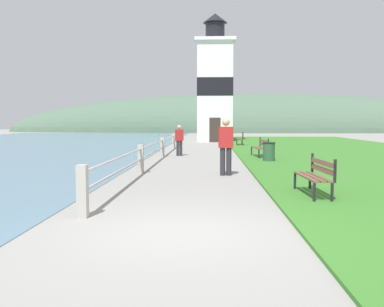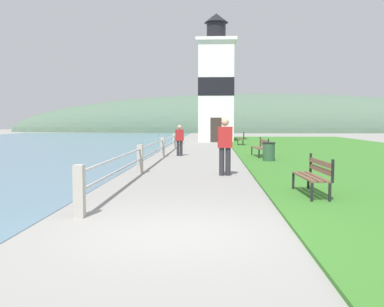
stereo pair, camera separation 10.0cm
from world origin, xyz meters
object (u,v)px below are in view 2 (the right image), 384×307
park_bench_near (314,174)px  trash_bin (269,152)px  person_strolling (180,139)px  park_bench_far (242,138)px  park_bench_midway (261,146)px  lighthouse (216,86)px  person_by_railing (225,145)px

park_bench_near → trash_bin: 8.28m
person_strolling → trash_bin: (3.99, -3.13, -0.41)m
park_bench_far → park_bench_midway: bearing=94.4°
park_bench_far → person_strolling: size_ratio=1.08×
park_bench_far → lighthouse: bearing=-70.5°
park_bench_near → lighthouse: (-1.98, 26.58, 4.16)m
person_by_railing → trash_bin: 4.92m
park_bench_midway → trash_bin: size_ratio=2.35×
park_bench_near → person_by_railing: bearing=-66.0°
lighthouse → trash_bin: size_ratio=12.67×
park_bench_far → lighthouse: size_ratio=0.16×
park_bench_midway → trash_bin: bearing=87.7°
person_strolling → person_by_railing: size_ratio=0.85×
person_by_railing → trash_bin: bearing=-29.1°
park_bench_midway → park_bench_far: 10.10m
park_bench_midway → trash_bin: 2.15m
person_by_railing → park_bench_far: bearing=-11.1°
park_bench_far → lighthouse: (-1.77, 6.06, 4.16)m
park_bench_far → person_by_railing: size_ratio=0.91×
trash_bin → park_bench_near: bearing=-90.5°
lighthouse → person_by_railing: bearing=-89.8°
park_bench_near → trash_bin: (0.07, 8.28, -0.11)m
lighthouse → person_by_railing: size_ratio=5.87×
person_strolling → person_by_railing: bearing=167.7°
lighthouse → trash_bin: bearing=-83.6°
park_bench_midway → person_by_railing: (-1.90, -6.61, 0.44)m
lighthouse → trash_bin: (2.06, -18.30, -4.27)m
park_bench_far → park_bench_near: bearing=93.8°
lighthouse → person_strolling: size_ratio=6.94×
park_bench_near → person_by_railing: size_ratio=0.95×
park_bench_near → park_bench_midway: bearing=-92.5°
park_bench_near → park_bench_far: bearing=-91.9°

